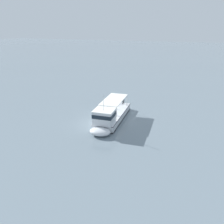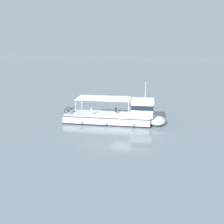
# 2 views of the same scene
# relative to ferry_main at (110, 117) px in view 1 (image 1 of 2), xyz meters

# --- Properties ---
(ground_plane) EXTENTS (400.00, 400.00, 0.00)m
(ground_plane) POSITION_rel_ferry_main_xyz_m (1.45, 0.56, -1.01)
(ground_plane) COLOR slate
(ferry_main) EXTENTS (4.40, 13.01, 5.32)m
(ferry_main) POSITION_rel_ferry_main_xyz_m (0.00, 0.00, 0.00)
(ferry_main) COLOR silver
(ferry_main) RESTS_ON ground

